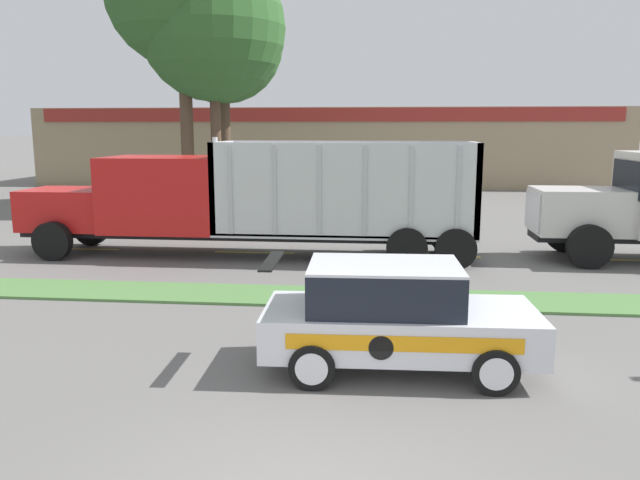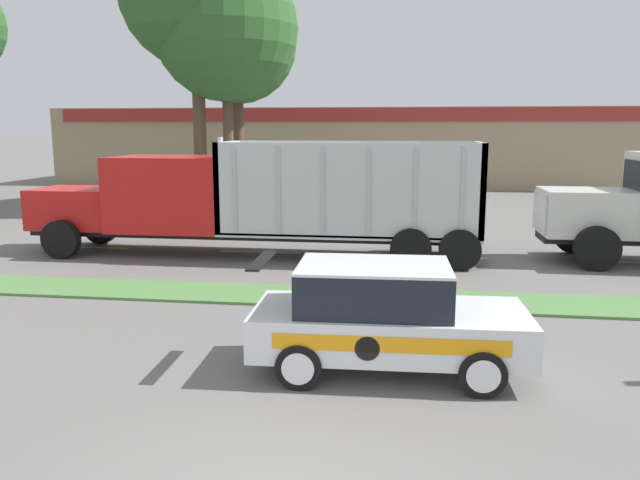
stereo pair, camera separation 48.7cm
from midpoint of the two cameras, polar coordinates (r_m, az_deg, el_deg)
name	(u,v)px [view 2 (the right image)]	position (r m, az deg, el deg)	size (l,w,h in m)	color
grass_verge	(347,298)	(13.58, 3.52, -5.28)	(120.00, 1.59, 0.06)	#517F42
centre_line_3	(90,247)	(20.51, -19.64, -0.64)	(2.40, 0.14, 0.01)	yellow
centre_line_4	(260,252)	(18.65, -4.75, -1.10)	(2.40, 0.14, 0.01)	yellow
centre_line_5	(444,257)	(18.26, 12.03, -1.54)	(2.40, 0.14, 0.01)	yellow
dump_truck_lead	(216,202)	(18.27, -8.75, 3.46)	(12.99, 2.65, 3.41)	black
rally_car	(384,316)	(9.55, 7.36, -6.94)	(4.15, 2.01, 1.68)	silver
store_building_backdrop	(346,146)	(44.15, 2.67, 8.62)	(36.88, 12.10, 4.89)	#9E896B
tree_behind_left	(236,30)	(32.66, -7.24, 18.49)	(6.00, 6.00, 12.33)	brown
tree_behind_right	(225,13)	(29.45, -8.16, 19.89)	(6.45, 6.45, 12.86)	brown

